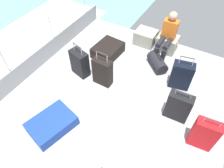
# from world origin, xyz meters

# --- Properties ---
(ground_plane) EXTENTS (4.40, 5.20, 0.06)m
(ground_plane) POSITION_xyz_m (0.00, 0.00, -0.03)
(ground_plane) COLOR #939699
(gunwale_port) EXTENTS (0.06, 5.20, 0.45)m
(gunwale_port) POSITION_xyz_m (-2.17, 0.00, 0.23)
(gunwale_port) COLOR #939699
(gunwale_port) RESTS_ON ground_plane
(railing_port) EXTENTS (0.04, 4.20, 1.02)m
(railing_port) POSITION_xyz_m (-2.17, 0.00, 0.78)
(railing_port) COLOR silver
(railing_port) RESTS_ON ground_plane
(sea_wake) EXTENTS (12.00, 12.00, 0.01)m
(sea_wake) POSITION_xyz_m (-3.60, 0.00, -0.34)
(sea_wake) COLOR #6B99A8
(sea_wake) RESTS_ON ground_plane
(cargo_crate_0) EXTENTS (0.58, 0.47, 0.37)m
(cargo_crate_0) POSITION_xyz_m (-0.30, 2.18, 0.19)
(cargo_crate_0) COLOR gray
(cargo_crate_0) RESTS_ON ground_plane
(cargo_crate_1) EXTENTS (0.54, 0.43, 0.41)m
(cargo_crate_1) POSITION_xyz_m (0.30, 2.18, 0.21)
(cargo_crate_1) COLOR gray
(cargo_crate_1) RESTS_ON ground_plane
(passenger_seated) EXTENTS (0.34, 0.66, 1.11)m
(passenger_seated) POSITION_xyz_m (0.30, 2.00, 0.59)
(passenger_seated) COLOR orange
(passenger_seated) RESTS_ON ground_plane
(suitcase_0) EXTENTS (0.45, 0.23, 0.73)m
(suitcase_0) POSITION_xyz_m (1.17, 0.28, 0.32)
(suitcase_0) COLOR black
(suitcase_0) RESTS_ON ground_plane
(suitcase_2) EXTENTS (0.42, 0.22, 0.86)m
(suitcase_2) POSITION_xyz_m (-0.54, 0.35, 0.33)
(suitcase_2) COLOR black
(suitcase_2) RESTS_ON ground_plane
(suitcase_3) EXTENTS (0.79, 0.95, 0.23)m
(suitcase_3) POSITION_xyz_m (-0.76, -1.11, 0.11)
(suitcase_3) COLOR navy
(suitcase_3) RESTS_ON ground_plane
(suitcase_5) EXTENTS (0.42, 0.23, 0.77)m
(suitcase_5) POSITION_xyz_m (1.72, -0.07, 0.34)
(suitcase_5) COLOR red
(suitcase_5) RESTS_ON ground_plane
(suitcase_6) EXTENTS (0.65, 0.79, 0.28)m
(suitcase_6) POSITION_xyz_m (-0.94, 1.26, 0.14)
(suitcase_6) COLOR black
(suitcase_6) RESTS_ON ground_plane
(suitcase_7) EXTENTS (0.47, 0.34, 0.82)m
(suitcase_7) POSITION_xyz_m (-1.14, 0.35, 0.32)
(suitcase_7) COLOR black
(suitcase_7) RESTS_ON ground_plane
(suitcase_8) EXTENTS (0.47, 0.32, 0.83)m
(suitcase_8) POSITION_xyz_m (0.98, 1.11, 0.32)
(suitcase_8) COLOR black
(suitcase_8) RESTS_ON ground_plane
(duffel_bag) EXTENTS (0.63, 0.62, 0.42)m
(duffel_bag) POSITION_xyz_m (0.33, 1.44, 0.15)
(duffel_bag) COLOR black
(duffel_bag) RESTS_ON ground_plane
(paper_cup) EXTENTS (0.08, 0.08, 0.10)m
(paper_cup) POSITION_xyz_m (-1.77, 0.94, 0.05)
(paper_cup) COLOR white
(paper_cup) RESTS_ON ground_plane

